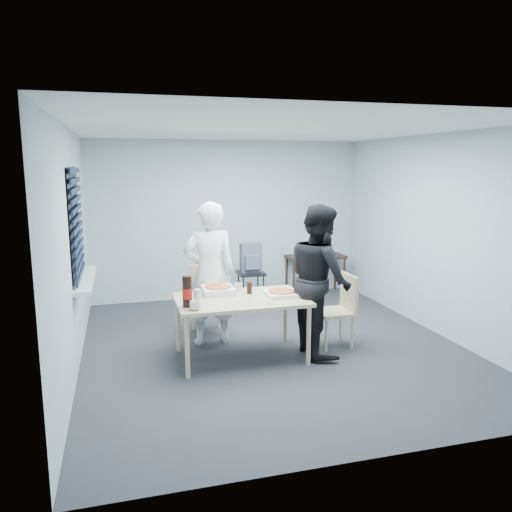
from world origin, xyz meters
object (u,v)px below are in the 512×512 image
object	(u,v)px
mug_a	(196,305)
soda_bottle	(187,292)
side_table	(316,260)
person_black	(320,279)
dining_table	(241,303)
person_white	(210,273)
chair_far	(207,294)
mug_b	(238,287)
backpack	(251,258)
stool	(251,278)
chair_right	(341,305)

from	to	relation	value
mug_a	soda_bottle	distance (m)	0.19
side_table	person_black	bearing A→B (deg)	-111.31
dining_table	person_white	world-z (taller)	person_white
chair_far	side_table	size ratio (longest dim) A/B	0.89
chair_far	mug_b	bearing A→B (deg)	-70.76
mug_a	mug_b	bearing A→B (deg)	47.06
backpack	side_table	bearing A→B (deg)	3.28
dining_table	backpack	world-z (taller)	backpack
person_black	stool	bearing A→B (deg)	7.21
chair_far	person_white	size ratio (longest dim) A/B	0.50
mug_a	dining_table	bearing A→B (deg)	30.72
chair_far	mug_b	world-z (taller)	chair_far
mug_b	soda_bottle	xyz separation A→B (m)	(-0.68, -0.52, 0.11)
mug_a	chair_far	bearing A→B (deg)	75.60
mug_a	mug_b	size ratio (longest dim) A/B	1.23
mug_b	chair_far	bearing A→B (deg)	109.24
dining_table	person_white	bearing A→B (deg)	112.25
person_white	backpack	world-z (taller)	person_white
person_white	soda_bottle	bearing A→B (deg)	64.13
person_black	backpack	xyz separation A→B (m)	(-0.27, 2.11, -0.11)
chair_far	chair_right	world-z (taller)	same
dining_table	mug_b	bearing A→B (deg)	81.63
mug_a	backpack	bearing A→B (deg)	62.73
person_white	person_black	xyz separation A→B (m)	(1.18, -0.67, 0.00)
dining_table	stool	world-z (taller)	dining_table
chair_right	person_white	bearing A→B (deg)	160.73
chair_right	person_black	distance (m)	0.52
dining_table	stool	bearing A→B (deg)	72.20
side_table	mug_a	bearing A→B (deg)	-131.12
mug_b	soda_bottle	bearing A→B (deg)	-142.78
backpack	stool	bearing A→B (deg)	72.16
person_black	chair_far	bearing A→B (deg)	45.43
stool	chair_right	bearing A→B (deg)	-72.91
soda_bottle	mug_a	bearing A→B (deg)	-66.04
chair_far	soda_bottle	size ratio (longest dim) A/B	2.66
dining_table	mug_a	size ratio (longest dim) A/B	11.90
chair_right	soda_bottle	bearing A→B (deg)	-172.14
side_table	soda_bottle	xyz separation A→B (m)	(-2.58, -2.73, 0.28)
dining_table	mug_b	xyz separation A→B (m)	(0.05, 0.32, 0.11)
person_black	mug_a	world-z (taller)	person_black
backpack	mug_b	world-z (taller)	backpack
backpack	soda_bottle	bearing A→B (deg)	-137.86
side_table	backpack	distance (m)	1.39
mug_a	mug_b	distance (m)	0.90
chair_right	mug_a	distance (m)	1.90
chair_right	chair_far	bearing A→B (deg)	146.32
stool	mug_b	world-z (taller)	mug_b
person_black	side_table	xyz separation A→B (m)	(1.02, 2.61, -0.29)
chair_right	side_table	xyz separation A→B (m)	(0.67, 2.47, 0.08)
person_white	backpack	bearing A→B (deg)	-122.15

